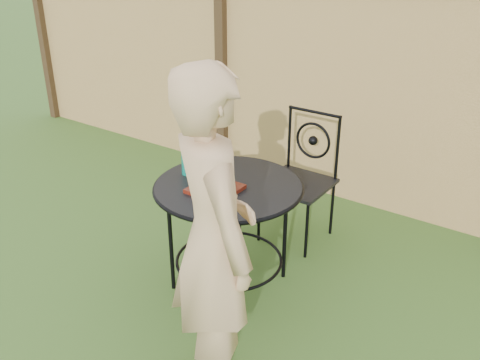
{
  "coord_description": "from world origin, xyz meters",
  "views": [
    {
      "loc": [
        1.62,
        -1.73,
        2.15
      ],
      "look_at": [
        -0.06,
        0.67,
        0.75
      ],
      "focal_mm": 40.0,
      "sensor_mm": 36.0,
      "label": 1
    }
  ],
  "objects_px": {
    "diner": "(214,240)",
    "salad_plate": "(215,189)",
    "patio_table": "(229,205)",
    "patio_chair": "(301,174)"
  },
  "relations": [
    {
      "from": "patio_table",
      "to": "salad_plate",
      "type": "xyz_separation_m",
      "value": [
        -0.02,
        -0.11,
        0.15
      ]
    },
    {
      "from": "diner",
      "to": "salad_plate",
      "type": "xyz_separation_m",
      "value": [
        -0.45,
        0.59,
        -0.1
      ]
    },
    {
      "from": "salad_plate",
      "to": "patio_table",
      "type": "bearing_deg",
      "value": 81.83
    },
    {
      "from": "patio_table",
      "to": "patio_chair",
      "type": "height_order",
      "value": "patio_chair"
    },
    {
      "from": "patio_table",
      "to": "salad_plate",
      "type": "relative_size",
      "value": 3.42
    },
    {
      "from": "salad_plate",
      "to": "diner",
      "type": "bearing_deg",
      "value": -52.78
    },
    {
      "from": "patio_table",
      "to": "diner",
      "type": "bearing_deg",
      "value": -58.36
    },
    {
      "from": "patio_chair",
      "to": "salad_plate",
      "type": "xyz_separation_m",
      "value": [
        -0.09,
        -0.92,
        0.23
      ]
    },
    {
      "from": "diner",
      "to": "salad_plate",
      "type": "relative_size",
      "value": 6.21
    },
    {
      "from": "diner",
      "to": "salad_plate",
      "type": "height_order",
      "value": "diner"
    }
  ]
}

